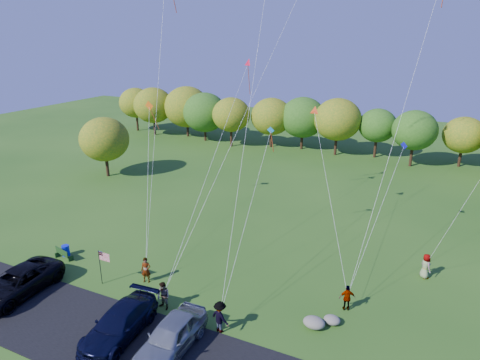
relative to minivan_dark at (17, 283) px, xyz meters
The scene contains 16 objects.
ground 10.99m from the minivan_dark, 17.10° to the left, with size 140.00×140.00×0.00m, color #255017.
asphalt_lane 10.53m from the minivan_dark, ahead, with size 44.00×6.00×0.06m, color black.
treeline 40.72m from the minivan_dark, 75.43° to the left, with size 75.85×27.87×8.19m.
minivan_dark is the anchor object (origin of this frame).
minivan_navy 8.61m from the minivan_dark, ahead, with size 2.24×5.50×1.60m, color black.
minivan_silver 11.81m from the minivan_dark, ahead, with size 2.06×5.13×1.75m, color #8F9498.
flyer_a 8.07m from the minivan_dark, 36.21° to the left, with size 0.66×0.43×1.80m, color #4C4C59.
flyer_b 9.72m from the minivan_dark, 16.72° to the left, with size 0.88×0.68×1.81m, color #4C4C59.
flyer_c 13.61m from the minivan_dark, 10.24° to the left, with size 1.24×0.71×1.91m, color #4C4C59.
flyer_d 20.80m from the minivan_dark, 21.10° to the left, with size 0.98×0.41×1.68m, color #4C4C59.
flyer_e 27.04m from the minivan_dark, 29.79° to the left, with size 0.87×0.56×1.78m, color #4C4C59.
park_bench 4.67m from the minivan_dark, 101.98° to the left, with size 1.60×0.62×0.89m.
trash_barrel 5.25m from the minivan_dark, 103.60° to the left, with size 0.55×0.55×0.83m, color #0D1CD0.
flag_assembly 5.43m from the minivan_dark, 38.07° to the left, with size 0.92×0.60×2.49m.
boulder_near 18.78m from the minivan_dark, 15.54° to the left, with size 1.28×1.00×0.64m, color gray.
boulder_far 19.81m from the minivan_dark, 17.02° to the left, with size 0.97×0.81×0.51m, color gray.
Camera 1 is at (12.55, -18.43, 16.03)m, focal length 32.00 mm.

